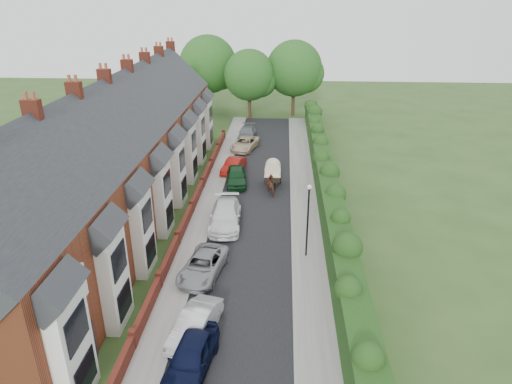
# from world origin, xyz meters

# --- Properties ---
(ground) EXTENTS (140.00, 140.00, 0.00)m
(ground) POSITION_xyz_m (0.00, 0.00, 0.00)
(ground) COLOR #2D4C1E
(ground) RESTS_ON ground
(road) EXTENTS (6.00, 58.00, 0.02)m
(road) POSITION_xyz_m (-0.50, 11.00, 0.01)
(road) COLOR black
(road) RESTS_ON ground
(pavement_hedge_side) EXTENTS (2.20, 58.00, 0.12)m
(pavement_hedge_side) POSITION_xyz_m (3.60, 11.00, 0.06)
(pavement_hedge_side) COLOR gray
(pavement_hedge_side) RESTS_ON ground
(pavement_house_side) EXTENTS (1.70, 58.00, 0.12)m
(pavement_house_side) POSITION_xyz_m (-4.35, 11.00, 0.06)
(pavement_house_side) COLOR gray
(pavement_house_side) RESTS_ON ground
(kerb_hedge_side) EXTENTS (0.18, 58.00, 0.13)m
(kerb_hedge_side) POSITION_xyz_m (2.55, 11.00, 0.07)
(kerb_hedge_side) COLOR gray
(kerb_hedge_side) RESTS_ON ground
(kerb_house_side) EXTENTS (0.18, 58.00, 0.13)m
(kerb_house_side) POSITION_xyz_m (-3.55, 11.00, 0.07)
(kerb_house_side) COLOR gray
(kerb_house_side) RESTS_ON ground
(hedge) EXTENTS (2.10, 58.00, 2.85)m
(hedge) POSITION_xyz_m (5.40, 11.00, 1.60)
(hedge) COLOR #163711
(hedge) RESTS_ON ground
(terrace_row) EXTENTS (9.05, 40.50, 11.50)m
(terrace_row) POSITION_xyz_m (-10.87, 9.98, 4.47)
(terrace_row) COLOR #974426
(terrace_row) RESTS_ON ground
(garden_wall_row) EXTENTS (0.35, 40.35, 1.10)m
(garden_wall_row) POSITION_xyz_m (-5.35, 10.00, 0.46)
(garden_wall_row) COLOR maroon
(garden_wall_row) RESTS_ON ground
(lamppost) EXTENTS (0.32, 0.32, 5.16)m
(lamppost) POSITION_xyz_m (3.40, 4.00, 3.30)
(lamppost) COLOR black
(lamppost) RESTS_ON ground
(tree_far_left) EXTENTS (7.14, 6.80, 9.29)m
(tree_far_left) POSITION_xyz_m (-2.65, 40.08, 5.71)
(tree_far_left) COLOR #332316
(tree_far_left) RESTS_ON ground
(tree_far_right) EXTENTS (7.98, 7.60, 10.31)m
(tree_far_right) POSITION_xyz_m (3.39, 42.08, 6.31)
(tree_far_right) COLOR #332316
(tree_far_right) RESTS_ON ground
(tree_far_back) EXTENTS (8.40, 8.00, 10.82)m
(tree_far_back) POSITION_xyz_m (-8.59, 43.08, 6.62)
(tree_far_back) COLOR #332316
(tree_far_back) RESTS_ON ground
(car_navy) EXTENTS (2.38, 4.71, 1.54)m
(car_navy) POSITION_xyz_m (-2.25, -6.20, 0.77)
(car_navy) COLOR black
(car_navy) RESTS_ON ground
(car_silver_a) EXTENTS (2.47, 4.40, 1.37)m
(car_silver_a) POSITION_xyz_m (-2.49, -3.87, 0.69)
(car_silver_a) COLOR silver
(car_silver_a) RESTS_ON ground
(car_silver_b) EXTENTS (2.98, 5.07, 1.32)m
(car_silver_b) POSITION_xyz_m (-3.00, 1.54, 0.66)
(car_silver_b) COLOR #95969B
(car_silver_b) RESTS_ON ground
(car_white) EXTENTS (2.55, 5.59, 1.59)m
(car_white) POSITION_xyz_m (-2.44, 8.10, 0.79)
(car_white) COLOR white
(car_white) RESTS_ON ground
(car_green) EXTENTS (2.27, 4.63, 1.52)m
(car_green) POSITION_xyz_m (-2.44, 16.20, 0.76)
(car_green) COLOR #113A1A
(car_green) RESTS_ON ground
(car_red) EXTENTS (2.34, 4.28, 1.34)m
(car_red) POSITION_xyz_m (-3.00, 19.15, 0.67)
(car_red) COLOR maroon
(car_red) RESTS_ON ground
(car_beige) EXTENTS (3.35, 5.22, 1.34)m
(car_beige) POSITION_xyz_m (-2.47, 26.18, 0.67)
(car_beige) COLOR #CAB592
(car_beige) RESTS_ON ground
(car_grey) EXTENTS (2.03, 4.81, 1.39)m
(car_grey) POSITION_xyz_m (-2.57, 30.39, 0.69)
(car_grey) COLOR slate
(car_grey) RESTS_ON ground
(horse) EXTENTS (1.41, 2.00, 1.54)m
(horse) POSITION_xyz_m (0.86, 14.14, 0.77)
(horse) COLOR #562D1F
(horse) RESTS_ON ground
(horse_cart) EXTENTS (1.49, 3.30, 2.38)m
(horse_cart) POSITION_xyz_m (0.86, 16.11, 1.36)
(horse_cart) COLOR black
(horse_cart) RESTS_ON ground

